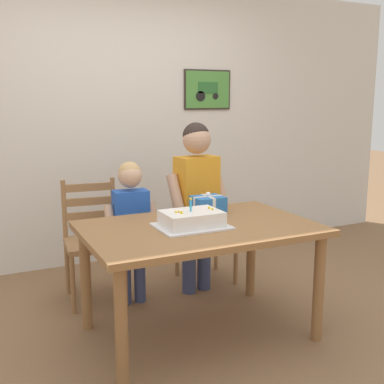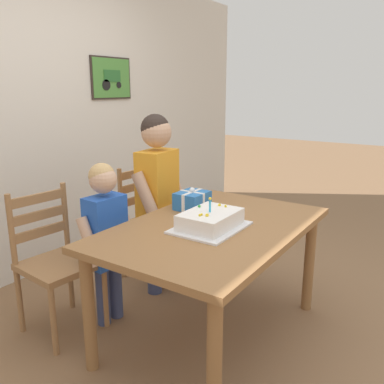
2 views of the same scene
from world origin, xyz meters
name	(u,v)px [view 1 (image 1 of 2)]	position (x,y,z in m)	size (l,w,h in m)	color
ground_plane	(199,333)	(0.00, 0.00, 0.00)	(20.00, 20.00, 0.00)	#846042
back_wall	(117,124)	(0.00, 1.75, 1.30)	(6.40, 0.11, 2.60)	silver
dining_table	(199,240)	(0.00, 0.00, 0.65)	(1.46, 0.95, 0.74)	olive
birthday_cake	(192,220)	(-0.06, -0.02, 0.79)	(0.44, 0.34, 0.19)	silver
gift_box_red_large	(208,204)	(0.21, 0.29, 0.80)	(0.22, 0.19, 0.15)	#286BB7
chair_left	(93,240)	(-0.47, 0.88, 0.47)	(0.46, 0.46, 0.92)	#996B42
chair_right	(204,226)	(0.48, 0.88, 0.47)	(0.44, 0.44, 0.92)	#996B42
child_older	(197,191)	(0.30, 0.66, 0.82)	(0.51, 0.30, 1.35)	#38426B
child_younger	(131,219)	(-0.24, 0.66, 0.66)	(0.40, 0.23, 1.08)	#38426B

